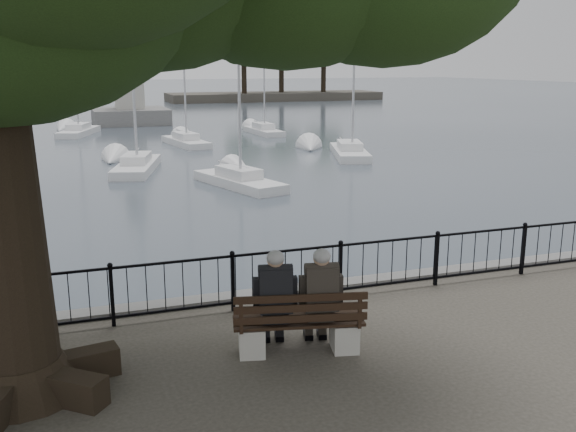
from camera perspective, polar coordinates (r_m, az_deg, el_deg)
name	(u,v)px	position (r m, az deg, el deg)	size (l,w,h in m)	color
harbor	(279,319)	(12.11, -0.79, -9.18)	(260.00, 260.00, 1.20)	#61605E
railing	(288,274)	(11.29, 0.00, -5.14)	(22.06, 0.06, 1.00)	black
bench	(299,330)	(9.52, 0.97, -10.13)	(1.99, 0.98, 1.01)	#A5A39B
person_left	(275,304)	(9.44, -1.20, -7.83)	(0.57, 0.85, 1.60)	black
person_right	(320,302)	(9.52, 2.82, -7.65)	(0.57, 0.85, 1.60)	black
lion_monument	(129,97)	(57.87, -13.93, 10.27)	(6.28, 6.28, 9.20)	#61605E
sailboat_b	(137,164)	(32.27, -13.30, 4.51)	(3.09, 6.04, 12.13)	white
sailboat_c	(239,179)	(27.54, -4.39, 3.32)	(3.00, 5.60, 11.33)	white
sailboat_d	(350,151)	(36.58, 5.50, 5.76)	(3.45, 6.27, 10.35)	white
sailboat_f	(186,140)	(41.86, -9.07, 6.68)	(2.35, 5.59, 11.73)	white
sailboat_g	(263,130)	(48.11, -2.20, 7.65)	(1.75, 5.38, 9.91)	white
sailboat_h	(79,130)	(49.86, -18.12, 7.31)	(3.40, 6.12, 14.02)	white
far_shore	(280,71)	(91.80, -0.76, 12.73)	(30.00, 8.60, 9.18)	#35312B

